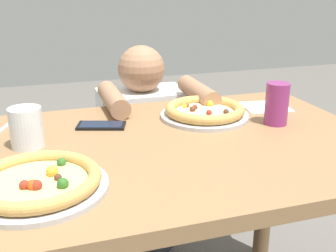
{
  "coord_description": "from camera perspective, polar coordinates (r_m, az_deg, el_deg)",
  "views": [
    {
      "loc": [
        -0.35,
        -1.04,
        1.19
      ],
      "look_at": [
        0.0,
        0.06,
        0.78
      ],
      "focal_mm": 44.31,
      "sensor_mm": 36.0,
      "label": 1
    }
  ],
  "objects": [
    {
      "name": "dining_table",
      "position": [
        1.23,
        0.63,
        -7.28
      ],
      "size": [
        1.22,
        0.82,
        0.75
      ],
      "color": "#936D47",
      "rests_on": "ground"
    },
    {
      "name": "pizza_near",
      "position": [
        0.96,
        -17.51,
        -7.39
      ],
      "size": [
        0.31,
        0.31,
        0.04
      ],
      "color": "#B7B7BC",
      "rests_on": "dining_table"
    },
    {
      "name": "pizza_far",
      "position": [
        1.39,
        5.06,
        2.01
      ],
      "size": [
        0.3,
        0.3,
        0.04
      ],
      "color": "#B7B7BC",
      "rests_on": "dining_table"
    },
    {
      "name": "drink_cup_colored",
      "position": [
        1.36,
        14.74,
        2.98
      ],
      "size": [
        0.07,
        0.07,
        0.13
      ],
      "color": "#8C2D72",
      "rests_on": "dining_table"
    },
    {
      "name": "water_cup_clear",
      "position": [
        1.2,
        -18.93,
        -0.14
      ],
      "size": [
        0.09,
        0.09,
        0.11
      ],
      "color": "silver",
      "rests_on": "dining_table"
    },
    {
      "name": "paper_napkin",
      "position": [
        1.55,
        13.3,
        2.59
      ],
      "size": [
        0.18,
        0.16,
        0.0
      ],
      "primitive_type": "cube",
      "rotation": [
        0.0,
        0.0,
        -0.14
      ],
      "color": "white",
      "rests_on": "dining_table"
    },
    {
      "name": "fork",
      "position": [
        1.43,
        -20.92,
        0.36
      ],
      "size": [
        0.09,
        0.2,
        0.0
      ],
      "color": "silver",
      "rests_on": "dining_table"
    },
    {
      "name": "cell_phone",
      "position": [
        1.32,
        -9.15,
        0.08
      ],
      "size": [
        0.17,
        0.12,
        0.01
      ],
      "color": "black",
      "rests_on": "dining_table"
    },
    {
      "name": "diner_seated",
      "position": [
        1.85,
        -3.36,
        -4.6
      ],
      "size": [
        0.4,
        0.52,
        0.94
      ],
      "color": "#333847",
      "rests_on": "ground"
    }
  ]
}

